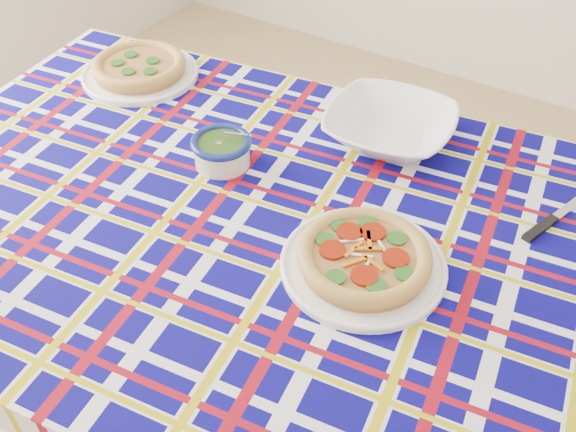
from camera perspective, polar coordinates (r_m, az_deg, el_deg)
The scene contains 8 objects.
floor at distance 1.96m, azimuth 1.65°, elevation -15.97°, with size 4.00×4.00×0.00m, color tan.
dining_table at distance 1.33m, azimuth -1.29°, elevation -3.15°, with size 1.81×1.27×0.79m.
tablecloth at distance 1.31m, azimuth -1.31°, elevation -2.35°, with size 1.72×1.09×0.11m, color #090561, non-canonical shape.
main_focaccia_plate at distance 1.17m, azimuth 6.79°, elevation -3.59°, with size 0.31×0.31×0.06m, color #A8703B, non-canonical shape.
pesto_bowl at distance 1.40m, azimuth -5.92°, elevation 5.97°, with size 0.13×0.13×0.08m, color #1A350E, non-canonical shape.
serving_bowl at distance 1.49m, azimuth 9.02°, elevation 7.83°, with size 0.29×0.29×0.07m, color white.
second_focaccia_plate at distance 1.76m, azimuth -13.09°, elevation 12.80°, with size 0.31×0.31×0.06m, color #A8703B, non-canonical shape.
table_knife at distance 1.42m, azimuth 23.85°, elevation 0.88°, with size 0.25×0.02×0.01m, color silver, non-canonical shape.
Camera 1 is at (0.50, -0.90, 1.66)m, focal length 40.00 mm.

